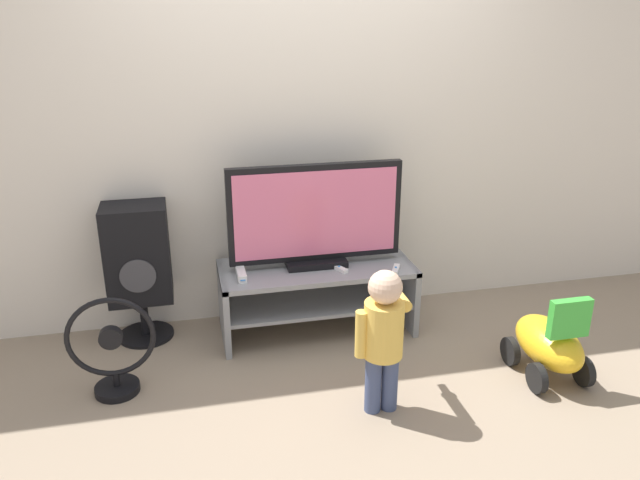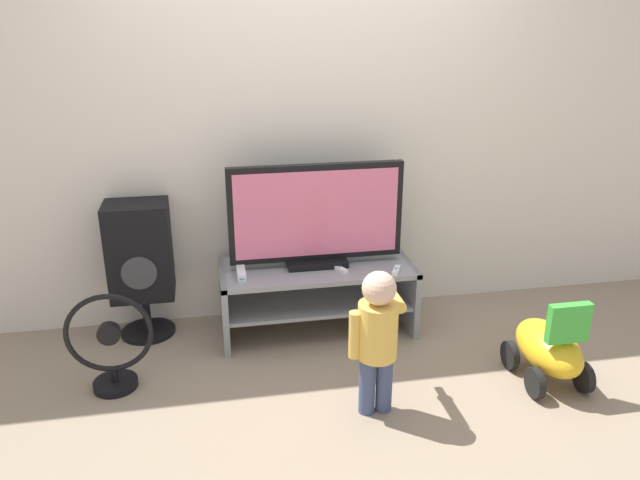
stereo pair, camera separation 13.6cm
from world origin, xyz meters
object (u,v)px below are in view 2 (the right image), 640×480
at_px(television, 316,217).
at_px(floor_fan, 111,347).
at_px(remote_secondary, 339,269).
at_px(ride_on_toy, 549,348).
at_px(child, 377,331).
at_px(remote_primary, 396,270).
at_px(speaker_tower, 140,254).
at_px(game_console, 241,273).

relative_size(television, floor_fan, 1.90).
xyz_separation_m(remote_secondary, ride_on_toy, (1.01, -0.71, -0.24)).
height_order(child, ride_on_toy, child).
distance_m(remote_primary, speaker_tower, 1.54).
xyz_separation_m(game_console, speaker_tower, (-0.59, 0.21, 0.08)).
relative_size(game_console, floor_fan, 0.34).
distance_m(child, speaker_tower, 1.57).
relative_size(remote_primary, child, 0.17).
distance_m(remote_primary, child, 0.77).
bearing_deg(game_console, floor_fan, -152.72).
distance_m(remote_secondary, speaker_tower, 1.20).
bearing_deg(ride_on_toy, television, 143.90).
bearing_deg(floor_fan, game_console, 27.28).
relative_size(remote_primary, remote_secondary, 1.00).
height_order(remote_secondary, speaker_tower, speaker_tower).
relative_size(television, remote_primary, 7.98).
distance_m(remote_primary, ride_on_toy, 0.95).
bearing_deg(remote_secondary, game_console, 177.78).
xyz_separation_m(remote_primary, floor_fan, (-1.63, -0.26, -0.20)).
xyz_separation_m(game_console, remote_primary, (0.91, -0.11, -0.01)).
xyz_separation_m(television, ride_on_toy, (1.13, -0.82, -0.54)).
relative_size(remote_secondary, ride_on_toy, 0.25).
xyz_separation_m(child, floor_fan, (-1.32, 0.44, -0.20)).
height_order(television, speaker_tower, television).
bearing_deg(television, speaker_tower, 173.49).
bearing_deg(television, child, -81.39).
bearing_deg(remote_primary, floor_fan, -171.03).
relative_size(remote_secondary, floor_fan, 0.24).
bearing_deg(remote_primary, child, -113.86).
bearing_deg(game_console, remote_primary, -6.98).
bearing_deg(child, remote_secondary, 91.24).
bearing_deg(speaker_tower, child, -40.79).
bearing_deg(floor_fan, remote_secondary, 14.90).
relative_size(floor_fan, ride_on_toy, 1.05).
height_order(speaker_tower, ride_on_toy, speaker_tower).
relative_size(remote_primary, ride_on_toy, 0.25).
bearing_deg(speaker_tower, television, -6.51).
distance_m(game_console, floor_fan, 0.83).
bearing_deg(remote_secondary, ride_on_toy, -35.10).
height_order(game_console, remote_secondary, game_console).
bearing_deg(ride_on_toy, remote_primary, 137.67).
xyz_separation_m(game_console, child, (0.60, -0.81, -0.00)).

